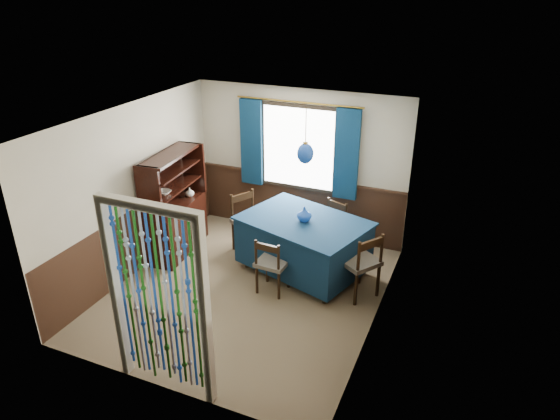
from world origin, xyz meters
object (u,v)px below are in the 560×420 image
at_px(chair_right, 361,263).
at_px(vase_sideboard, 190,192).
at_px(chair_near, 272,263).
at_px(pendant_lamp, 305,153).
at_px(dining_table, 303,242).
at_px(vase_table, 304,215).
at_px(bowl_shelf, 164,192).
at_px(chair_left, 248,221).
at_px(sideboard, 176,218).
at_px(chair_far, 331,227).

xyz_separation_m(chair_right, vase_sideboard, (-2.97, 0.44, 0.39)).
relative_size(chair_near, vase_sideboard, 5.09).
bearing_deg(pendant_lamp, dining_table, 90.00).
bearing_deg(vase_sideboard, vase_table, -5.14).
bearing_deg(bowl_shelf, vase_table, 13.42).
relative_size(chair_near, chair_left, 0.88).
relative_size(pendant_lamp, vase_table, 3.88).
height_order(chair_near, chair_right, chair_right).
bearing_deg(sideboard, chair_right, -6.90).
bearing_deg(dining_table, chair_left, -178.23).
bearing_deg(chair_near, vase_table, 73.37).
height_order(chair_left, vase_table, vase_table).
height_order(chair_right, vase_table, vase_table).
height_order(dining_table, pendant_lamp, pendant_lamp).
xyz_separation_m(vase_table, bowl_shelf, (-2.05, -0.49, 0.20)).
bearing_deg(bowl_shelf, sideboard, 100.51).
distance_m(pendant_lamp, bowl_shelf, 2.21).
height_order(chair_left, pendant_lamp, pendant_lamp).
bearing_deg(pendant_lamp, chair_far, 74.28).
distance_m(vase_table, bowl_shelf, 2.11).
bearing_deg(pendant_lamp, chair_near, -107.40).
bearing_deg(bowl_shelf, chair_left, 38.79).
bearing_deg(vase_table, bowl_shelf, -166.58).
bearing_deg(chair_near, chair_left, 133.48).
height_order(chair_far, bowl_shelf, bowl_shelf).
distance_m(chair_far, chair_right, 1.23).
relative_size(chair_far, sideboard, 0.52).
height_order(chair_near, sideboard, sideboard).
distance_m(dining_table, chair_left, 1.08).
bearing_deg(dining_table, vase_table, -41.33).
xyz_separation_m(dining_table, pendant_lamp, (0.00, -0.00, 1.38)).
bearing_deg(chair_left, chair_near, 70.56).
height_order(dining_table, chair_right, chair_right).
relative_size(dining_table, chair_left, 2.13).
bearing_deg(bowl_shelf, chair_right, 4.47).
xyz_separation_m(dining_table, chair_far, (0.20, 0.70, -0.03)).
height_order(chair_right, bowl_shelf, bowl_shelf).
bearing_deg(sideboard, pendant_lamp, -0.03).
xyz_separation_m(bowl_shelf, vase_sideboard, (0.00, 0.67, -0.25)).
relative_size(dining_table, vase_table, 10.33).
relative_size(chair_far, bowl_shelf, 3.77).
bearing_deg(vase_table, chair_right, -15.44).
bearing_deg(sideboard, chair_near, -19.66).
distance_m(chair_right, vase_table, 1.06).
relative_size(chair_far, chair_right, 0.89).
bearing_deg(chair_far, chair_near, 94.48).
distance_m(chair_right, vase_sideboard, 3.03).
bearing_deg(vase_sideboard, bowl_shelf, -90.00).
relative_size(chair_far, vase_table, 4.35).
xyz_separation_m(chair_near, chair_right, (1.15, 0.39, 0.06)).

